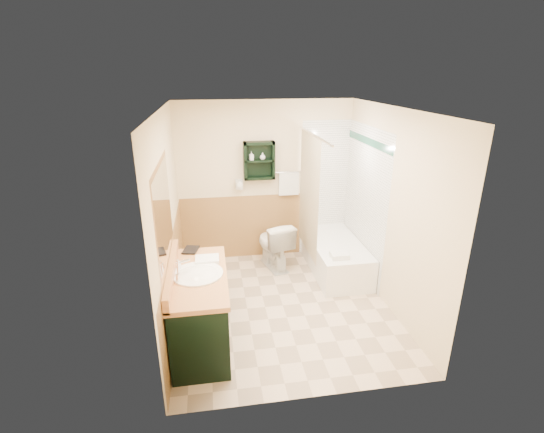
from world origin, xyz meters
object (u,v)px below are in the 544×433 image
(wall_shelf, at_px, (259,161))
(vanity_book, at_px, (183,242))
(hair_dryer, at_px, (239,184))
(bathtub, at_px, (334,255))
(soap_bottle_a, at_px, (251,158))
(soap_bottle_b, at_px, (263,157))
(toilet, at_px, (274,245))
(vanity, at_px, (200,309))

(wall_shelf, xyz_separation_m, vanity_book, (-1.06, -1.35, -0.61))
(hair_dryer, xyz_separation_m, bathtub, (1.33, -0.60, -0.97))
(bathtub, xyz_separation_m, soap_bottle_a, (-1.14, 0.57, 1.36))
(wall_shelf, distance_m, soap_bottle_b, 0.07)
(hair_dryer, relative_size, soap_bottle_a, 1.97)
(wall_shelf, relative_size, toilet, 0.75)
(wall_shelf, bearing_deg, toilet, -65.07)
(bathtub, relative_size, toilet, 2.06)
(wall_shelf, relative_size, soap_bottle_a, 4.51)
(vanity, xyz_separation_m, soap_bottle_b, (0.95, 1.95, 1.19))
(toilet, distance_m, soap_bottle_b, 1.30)
(toilet, bearing_deg, bathtub, 150.25)
(soap_bottle_b, bearing_deg, toilet, -72.08)
(vanity, bearing_deg, bathtub, 35.65)
(vanity, relative_size, soap_bottle_a, 10.68)
(hair_dryer, xyz_separation_m, soap_bottle_a, (0.19, -0.03, 0.39))
(wall_shelf, distance_m, vanity_book, 1.82)
(toilet, height_order, soap_bottle_b, soap_bottle_b)
(hair_dryer, xyz_separation_m, toilet, (0.46, -0.37, -0.84))
(toilet, relative_size, vanity_book, 3.32)
(wall_shelf, xyz_separation_m, bathtub, (1.03, -0.58, -1.32))
(bathtub, bearing_deg, wall_shelf, 150.58)
(vanity_book, relative_size, soap_bottle_b, 2.15)
(wall_shelf, relative_size, vanity, 0.42)
(vanity_book, xyz_separation_m, soap_bottle_b, (1.11, 1.35, 0.67))
(toilet, bearing_deg, vanity, 42.20)
(bathtub, height_order, vanity_book, vanity_book)
(soap_bottle_b, bearing_deg, hair_dryer, 175.10)
(vanity, relative_size, soap_bottle_b, 12.77)
(wall_shelf, xyz_separation_m, soap_bottle_b, (0.05, -0.01, 0.05))
(wall_shelf, height_order, soap_bottle_a, wall_shelf)
(vanity, xyz_separation_m, soap_bottle_a, (0.78, 1.95, 1.18))
(vanity, bearing_deg, wall_shelf, 65.40)
(vanity, distance_m, toilet, 1.93)
(vanity, relative_size, vanity_book, 5.93)
(vanity, distance_m, soap_bottle_b, 2.47)
(hair_dryer, relative_size, bathtub, 0.16)
(hair_dryer, relative_size, vanity_book, 1.09)
(vanity, bearing_deg, vanity_book, 105.32)
(toilet, bearing_deg, wall_shelf, -79.66)
(toilet, height_order, soap_bottle_a, soap_bottle_a)
(hair_dryer, relative_size, toilet, 0.33)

